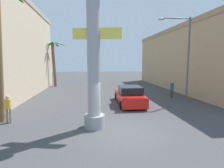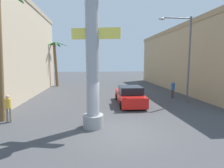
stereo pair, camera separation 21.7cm
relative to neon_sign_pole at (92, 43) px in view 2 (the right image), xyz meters
name	(u,v)px [view 2 (the right image)]	position (x,y,z in m)	size (l,w,h in m)	color
ground_plane	(107,96)	(1.47, 8.94, -4.57)	(95.20, 95.20, 0.00)	#424244
building_right	(194,59)	(13.27, 12.46, -0.62)	(6.64, 23.58, 7.89)	tan
neon_sign_pole	(92,43)	(0.00, 0.00, 0.00)	(2.89, 1.12, 9.84)	#9E9EA3
street_lamp	(184,51)	(7.83, 5.02, -0.09)	(2.93, 0.28, 7.36)	#59595E
car_lead	(130,96)	(3.12, 5.05, -3.87)	(2.23, 5.04, 1.56)	black
palm_tree_far_left	(56,60)	(-5.32, 17.10, -0.65)	(3.13, 3.32, 6.52)	brown
pedestrian_curb_left	(8,106)	(-4.99, 1.34, -3.61)	(0.37, 0.37, 1.65)	gray
pedestrian_mid_right	(173,88)	(7.93, 7.04, -3.58)	(0.38, 0.38, 1.71)	#3F3833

